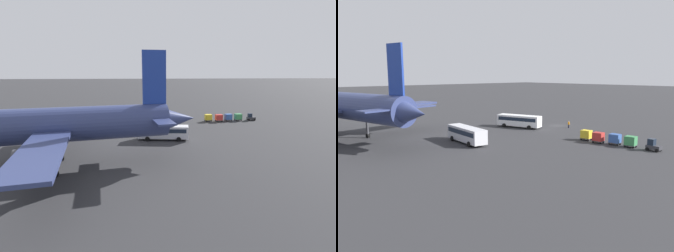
# 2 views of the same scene
# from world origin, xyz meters

# --- Properties ---
(ground_plane) EXTENTS (600.00, 600.00, 0.00)m
(ground_plane) POSITION_xyz_m (0.00, 0.00, 0.00)
(ground_plane) COLOR #2D2D30
(airplane) EXTENTS (48.17, 41.20, 18.24)m
(airplane) POSITION_xyz_m (17.16, 45.64, 6.86)
(airplane) COLOR navy
(airplane) RESTS_ON ground
(shuttle_bus_near) EXTENTS (11.45, 6.08, 3.09)m
(shuttle_bus_near) POSITION_xyz_m (4.58, 9.25, 1.86)
(shuttle_bus_near) COLOR white
(shuttle_bus_near) RESTS_ON ground
(shuttle_bus_far) EXTENTS (11.13, 4.10, 3.12)m
(shuttle_bus_far) POSITION_xyz_m (-1.53, 29.67, 1.88)
(shuttle_bus_far) COLOR silver
(shuttle_bus_far) RESTS_ON ground
(baggage_tug) EXTENTS (2.43, 1.67, 2.10)m
(baggage_tug) POSITION_xyz_m (-28.86, 9.75, 0.94)
(baggage_tug) COLOR #333338
(baggage_tug) RESTS_ON ground
(worker_person) EXTENTS (0.38, 0.38, 1.74)m
(worker_person) POSITION_xyz_m (-4.26, 0.77, 0.87)
(worker_person) COLOR #1E1E2D
(worker_person) RESTS_ON ground
(cargo_cart_green) EXTENTS (2.14, 1.86, 2.06)m
(cargo_cart_green) POSITION_xyz_m (-24.91, 10.04, 1.19)
(cargo_cart_green) COLOR #38383D
(cargo_cart_green) RESTS_ON ground
(cargo_cart_blue) EXTENTS (2.14, 1.86, 2.06)m
(cargo_cart_blue) POSITION_xyz_m (-21.87, 10.14, 1.19)
(cargo_cart_blue) COLOR #38383D
(cargo_cart_blue) RESTS_ON ground
(cargo_cart_red) EXTENTS (2.14, 1.86, 2.06)m
(cargo_cart_red) POSITION_xyz_m (-18.83, 10.95, 1.19)
(cargo_cart_red) COLOR #38383D
(cargo_cart_red) RESTS_ON ground
(cargo_cart_yellow) EXTENTS (2.14, 1.86, 2.06)m
(cargo_cart_yellow) POSITION_xyz_m (-15.79, 10.47, 1.19)
(cargo_cart_yellow) COLOR #38383D
(cargo_cart_yellow) RESTS_ON ground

